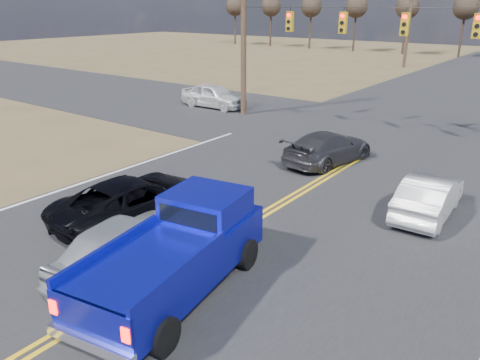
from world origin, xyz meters
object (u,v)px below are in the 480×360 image
Objects in this scene: cross_car_west at (214,96)px; silver_suv at (127,244)px; white_car_queue at (429,196)px; pickup_truck at (179,252)px; black_suv at (135,200)px; dgrey_car_queue at (328,148)px.

silver_suv is at bearing -147.79° from cross_car_west.
pickup_truck is at bearing 63.79° from white_car_queue.
pickup_truck reaches higher than black_suv.
dgrey_car_queue reaches higher than white_car_queue.
dgrey_car_queue is at bearing -100.00° from black_suv.
white_car_queue is 0.86× the size of dgrey_car_queue.
black_suv is at bearing -149.67° from cross_car_west.
pickup_truck is at bearing -143.85° from cross_car_west.
silver_suv is at bearing 55.07° from white_car_queue.
white_car_queue is (6.82, 5.71, -0.06)m from black_suv.
silver_suv is 2.80m from black_suv.
dgrey_car_queue is 12.29m from cross_car_west.
pickup_truck is 10.45m from dgrey_car_queue.
silver_suv is 0.97× the size of cross_car_west.
white_car_queue is at bearing 56.79° from pickup_truck.
pickup_truck is 1.24× the size of dgrey_car_queue.
dgrey_car_queue is (1.99, 8.52, -0.05)m from black_suv.
pickup_truck reaches higher than silver_suv.
black_suv is 8.75m from dgrey_car_queue.
pickup_truck is at bearing 176.23° from silver_suv.
pickup_truck is 1.26× the size of cross_car_west.
pickup_truck is 8.20m from white_car_queue.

